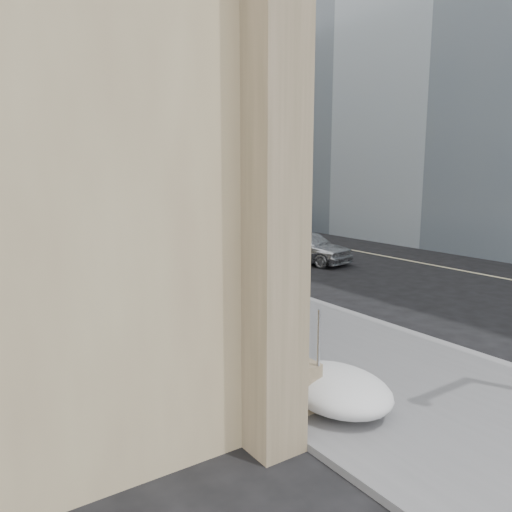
{
  "coord_description": "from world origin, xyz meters",
  "views": [
    {
      "loc": [
        -6.67,
        -7.48,
        3.9
      ],
      "look_at": [
        0.33,
        2.84,
        1.7
      ],
      "focal_mm": 35.0,
      "sensor_mm": 36.0,
      "label": 1
    }
  ],
  "objects_px": {
    "mounted_horse_left": "(272,292)",
    "pedestrian": "(266,285)",
    "mounted_horse_right": "(209,257)",
    "car_grey": "(270,221)",
    "car_silver": "(307,246)"
  },
  "relations": [
    {
      "from": "mounted_horse_right",
      "to": "car_grey",
      "type": "xyz_separation_m",
      "value": [
        11.02,
        12.1,
        -0.62
      ]
    },
    {
      "from": "mounted_horse_right",
      "to": "car_silver",
      "type": "relative_size",
      "value": 0.67
    },
    {
      "from": "mounted_horse_right",
      "to": "car_silver",
      "type": "bearing_deg",
      "value": -138.54
    },
    {
      "from": "pedestrian",
      "to": "car_grey",
      "type": "bearing_deg",
      "value": 42.61
    },
    {
      "from": "mounted_horse_right",
      "to": "mounted_horse_left",
      "type": "bearing_deg",
      "value": 98.87
    },
    {
      "from": "mounted_horse_right",
      "to": "car_silver",
      "type": "distance_m",
      "value": 6.77
    },
    {
      "from": "pedestrian",
      "to": "car_silver",
      "type": "relative_size",
      "value": 0.4
    },
    {
      "from": "mounted_horse_right",
      "to": "car_grey",
      "type": "distance_m",
      "value": 16.38
    },
    {
      "from": "mounted_horse_left",
      "to": "car_grey",
      "type": "relative_size",
      "value": 0.59
    },
    {
      "from": "mounted_horse_left",
      "to": "pedestrian",
      "type": "xyz_separation_m",
      "value": [
        0.73,
        1.28,
        -0.19
      ]
    },
    {
      "from": "mounted_horse_right",
      "to": "car_grey",
      "type": "height_order",
      "value": "mounted_horse_right"
    },
    {
      "from": "mounted_horse_right",
      "to": "pedestrian",
      "type": "distance_m",
      "value": 2.91
    },
    {
      "from": "car_silver",
      "to": "pedestrian",
      "type": "bearing_deg",
      "value": -148.73
    },
    {
      "from": "mounted_horse_right",
      "to": "car_grey",
      "type": "bearing_deg",
      "value": -114.8
    },
    {
      "from": "mounted_horse_left",
      "to": "car_grey",
      "type": "bearing_deg",
      "value": -134.17
    }
  ]
}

